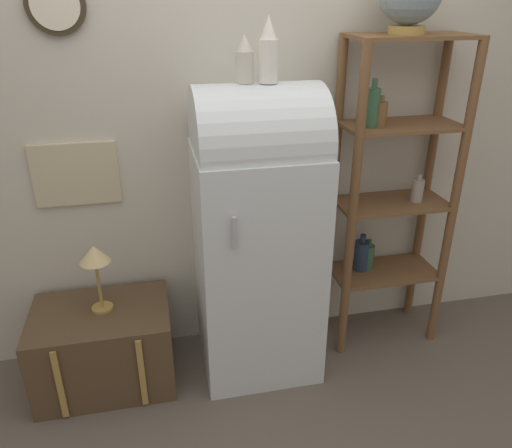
{
  "coord_description": "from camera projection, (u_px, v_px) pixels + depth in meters",
  "views": [
    {
      "loc": [
        -0.51,
        -2.04,
        1.98
      ],
      "look_at": [
        -0.01,
        0.26,
        0.88
      ],
      "focal_mm": 35.0,
      "sensor_mm": 36.0,
      "label": 1
    }
  ],
  "objects": [
    {
      "name": "wall_back",
      "position": [
        244.0,
        120.0,
        2.67
      ],
      "size": [
        7.0,
        0.09,
        2.7
      ],
      "color": "beige",
      "rests_on": "ground_plane"
    },
    {
      "name": "refrigerator",
      "position": [
        257.0,
        231.0,
        2.62
      ],
      "size": [
        0.63,
        0.61,
        1.59
      ],
      "color": "silver",
      "rests_on": "ground_plane"
    },
    {
      "name": "shelf_unit",
      "position": [
        391.0,
        186.0,
        2.79
      ],
      "size": [
        0.65,
        0.34,
        1.79
      ],
      "color": "brown",
      "rests_on": "ground_plane"
    },
    {
      "name": "suitcase_trunk",
      "position": [
        104.0,
        346.0,
        2.71
      ],
      "size": [
        0.72,
        0.51,
        0.45
      ],
      "color": "brown",
      "rests_on": "ground_plane"
    },
    {
      "name": "vase_center",
      "position": [
        268.0,
        52.0,
        2.23
      ],
      "size": [
        0.09,
        0.09,
        0.29
      ],
      "color": "white",
      "rests_on": "refrigerator"
    },
    {
      "name": "vase_left",
      "position": [
        245.0,
        60.0,
        2.25
      ],
      "size": [
        0.08,
        0.08,
        0.21
      ],
      "color": "beige",
      "rests_on": "refrigerator"
    },
    {
      "name": "ground_plane",
      "position": [
        267.0,
        388.0,
        2.74
      ],
      "size": [
        12.0,
        12.0,
        0.0
      ],
      "primitive_type": "plane",
      "color": "#60564C"
    },
    {
      "name": "desk_lamp",
      "position": [
        95.0,
        259.0,
        2.51
      ],
      "size": [
        0.15,
        0.15,
        0.38
      ],
      "color": "#AD8942",
      "rests_on": "suitcase_trunk"
    }
  ]
}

